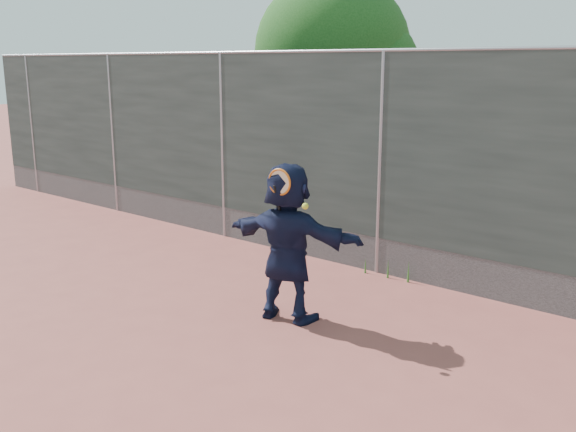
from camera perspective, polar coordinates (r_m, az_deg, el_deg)
The scene contains 6 objects.
ground at distance 6.57m, azimuth -8.97°, elevation -12.39°, with size 80.00×80.00×0.00m, color #9E4C42.
player at distance 7.14m, azimuth 0.00°, elevation -2.34°, with size 1.67×0.53×1.80m, color #121732.
fence at distance 8.70m, azimuth 8.22°, elevation 4.99°, with size 20.00×0.06×3.03m.
swing_action at distance 6.77m, azimuth -0.54°, elevation 2.68°, with size 0.58×0.19×0.51m.
tree_left at distance 12.73m, azimuth 4.66°, elevation 13.86°, with size 3.15×3.00×4.53m.
weed_clump at distance 8.79m, azimuth 9.14°, elevation -4.67°, with size 0.68×0.07×0.30m.
Camera 1 is at (4.50, -3.84, 2.85)m, focal length 40.00 mm.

